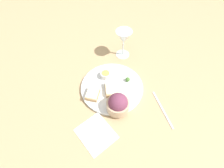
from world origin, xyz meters
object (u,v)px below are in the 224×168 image
(salad_bowl, at_px, (119,104))
(cheese_toast_near, at_px, (111,89))
(sauce_ramekin, at_px, (105,75))
(fork, at_px, (163,109))
(cheese_toast_far, at_px, (93,94))
(napkin, at_px, (96,133))
(wine_glass, at_px, (124,38))

(salad_bowl, xyz_separation_m, cheese_toast_near, (-0.10, -0.01, -0.02))
(sauce_ramekin, relative_size, fork, 0.25)
(cheese_toast_near, relative_size, fork, 0.43)
(sauce_ramekin, distance_m, cheese_toast_far, 0.13)
(salad_bowl, bearing_deg, napkin, -52.51)
(napkin, distance_m, fork, 0.31)
(wine_glass, height_order, fork, wine_glass)
(wine_glass, relative_size, napkin, 0.84)
(cheese_toast_near, distance_m, wine_glass, 0.28)
(cheese_toast_near, relative_size, cheese_toast_far, 0.99)
(cheese_toast_far, relative_size, wine_glass, 0.53)
(sauce_ramekin, xyz_separation_m, fork, (0.23, 0.21, -0.03))
(fork, bearing_deg, sauce_ramekin, -136.61)
(salad_bowl, bearing_deg, sauce_ramekin, -172.94)
(cheese_toast_far, distance_m, napkin, 0.18)
(cheese_toast_near, height_order, fork, cheese_toast_near)
(cheese_toast_far, bearing_deg, sauce_ramekin, 141.38)
(cheese_toast_near, xyz_separation_m, wine_glass, (-0.24, 0.11, 0.09))
(cheese_toast_near, distance_m, napkin, 0.21)
(napkin, bearing_deg, cheese_toast_near, 150.88)
(cheese_toast_near, bearing_deg, fork, 55.77)
(cheese_toast_far, bearing_deg, wine_glass, 140.28)
(napkin, bearing_deg, wine_glass, 152.62)
(salad_bowl, bearing_deg, cheese_toast_far, -130.92)
(sauce_ramekin, distance_m, fork, 0.31)
(salad_bowl, xyz_separation_m, napkin, (0.09, -0.12, -0.05))
(sauce_ramekin, bearing_deg, wine_glass, 139.57)
(cheese_toast_near, relative_size, napkin, 0.44)
(salad_bowl, height_order, cheese_toast_near, salad_bowl)
(wine_glass, distance_m, fork, 0.40)
(cheese_toast_near, height_order, cheese_toast_far, same)
(cheese_toast_near, xyz_separation_m, napkin, (0.19, -0.10, -0.02))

